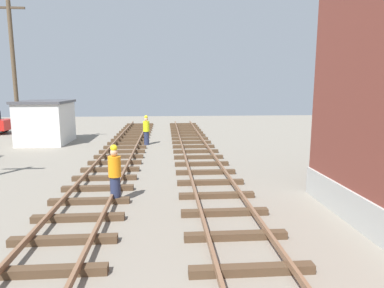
{
  "coord_description": "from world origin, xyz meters",
  "views": [
    {
      "loc": [
        -1.07,
        -2.17,
        3.65
      ],
      "look_at": [
        -0.03,
        11.12,
        1.38
      ],
      "focal_mm": 31.72,
      "sensor_mm": 36.0,
      "label": 1
    }
  ],
  "objects_px": {
    "utility_pole_far": "(14,73)",
    "track_worker_distant": "(146,130)",
    "track_worker_foreground": "(115,174)",
    "control_hut": "(46,122)"
  },
  "relations": [
    {
      "from": "utility_pole_far",
      "to": "track_worker_distant",
      "type": "relative_size",
      "value": 4.55
    },
    {
      "from": "track_worker_foreground",
      "to": "utility_pole_far",
      "type": "bearing_deg",
      "value": 124.18
    },
    {
      "from": "track_worker_distant",
      "to": "control_hut",
      "type": "bearing_deg",
      "value": 169.79
    },
    {
      "from": "control_hut",
      "to": "track_worker_foreground",
      "type": "bearing_deg",
      "value": -63.01
    },
    {
      "from": "utility_pole_far",
      "to": "track_worker_foreground",
      "type": "bearing_deg",
      "value": -55.82
    },
    {
      "from": "control_hut",
      "to": "utility_pole_far",
      "type": "xyz_separation_m",
      "value": [
        -1.17,
        -1.28,
        3.06
      ]
    },
    {
      "from": "control_hut",
      "to": "track_worker_distant",
      "type": "relative_size",
      "value": 2.03
    },
    {
      "from": "control_hut",
      "to": "track_worker_distant",
      "type": "height_order",
      "value": "control_hut"
    },
    {
      "from": "control_hut",
      "to": "track_worker_foreground",
      "type": "distance_m",
      "value": 13.49
    },
    {
      "from": "control_hut",
      "to": "utility_pole_far",
      "type": "relative_size",
      "value": 0.45
    }
  ]
}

